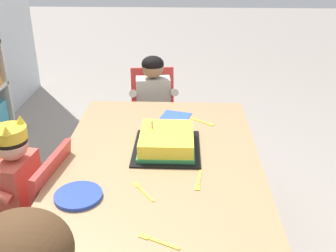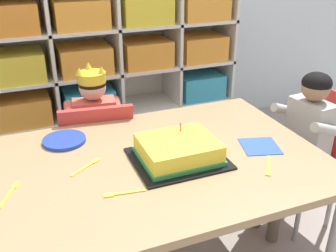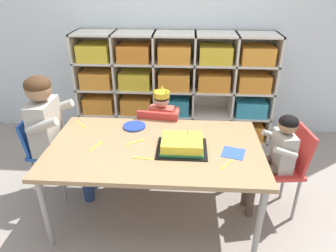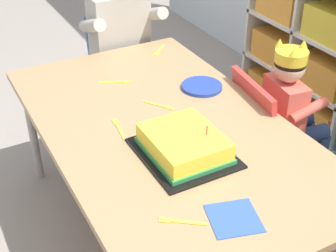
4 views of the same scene
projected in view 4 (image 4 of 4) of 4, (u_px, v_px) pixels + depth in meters
name	position (u px, v px, depth m)	size (l,w,h in m)	color
ground	(166.00, 237.00, 2.18)	(16.00, 16.00, 0.00)	gray
activity_table	(165.00, 134.00, 1.88)	(1.51, 0.88, 0.60)	#A37F56
classroom_chair_blue	(267.00, 133.00, 2.18)	(0.41, 0.36, 0.67)	red
child_with_crown	(291.00, 106.00, 2.15)	(0.32, 0.32, 0.82)	#D15647
classroom_chair_adult_side	(118.00, 64.00, 2.70)	(0.31, 0.31, 0.69)	#1E4CA8
adult_helper_seated	(124.00, 35.00, 2.50)	(0.44, 0.41, 1.04)	#B2ADA3
birthday_cake_on_tray	(184.00, 145.00, 1.68)	(0.35, 0.30, 0.12)	black
paper_plate_stack	(202.00, 87.00, 2.11)	(0.18, 0.18, 0.01)	#233DA3
paper_napkin_square	(234.00, 218.00, 1.43)	(0.15, 0.15, 0.00)	#3356B7
fork_beside_plate_stack	(118.00, 82.00, 2.15)	(0.07, 0.14, 0.00)	yellow
fork_at_table_front_edge	(160.00, 106.00, 1.98)	(0.13, 0.10, 0.00)	yellow
fork_scattered_mid_table	(159.00, 51.00, 2.44)	(0.11, 0.11, 0.00)	yellow
fork_near_child_seat	(180.00, 222.00, 1.42)	(0.10, 0.12, 0.00)	yellow
fork_by_napkin	(118.00, 128.00, 1.84)	(0.14, 0.04, 0.00)	yellow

